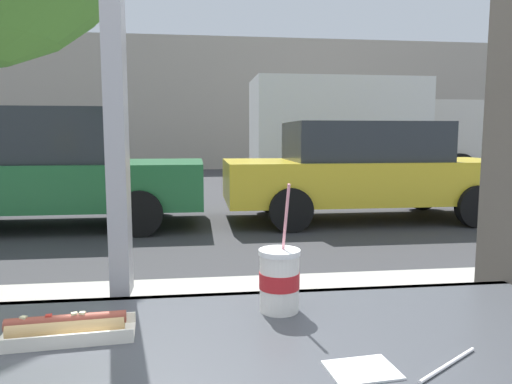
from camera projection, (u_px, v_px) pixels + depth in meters
name	position (u px, v px, depth m)	size (l,w,h in m)	color
ground_plane	(187.00, 207.00, 9.17)	(60.00, 60.00, 0.00)	#38383A
sidewalk_strip	(166.00, 356.00, 2.85)	(16.00, 2.80, 0.10)	#B2ADA3
building_facade_far	(191.00, 104.00, 19.54)	(28.00, 1.20, 5.35)	#A89E8E
soda_cup_right	(279.00, 279.00, 1.11)	(0.10, 0.10, 0.30)	silver
hotdog_tray_near	(67.00, 328.00, 0.96)	(0.27, 0.12, 0.05)	silver
loose_straw	(448.00, 365.00, 0.84)	(0.01, 0.01, 0.19)	white
napkin_wrapper	(362.00, 370.00, 0.83)	(0.12, 0.09, 0.00)	white
parked_car_green	(44.00, 168.00, 7.08)	(4.62, 2.00, 1.77)	#236B38
parked_car_yellow	(365.00, 170.00, 7.72)	(4.61, 1.93, 1.60)	gold
box_truck	(361.00, 128.00, 13.49)	(6.50, 2.44, 2.95)	silver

